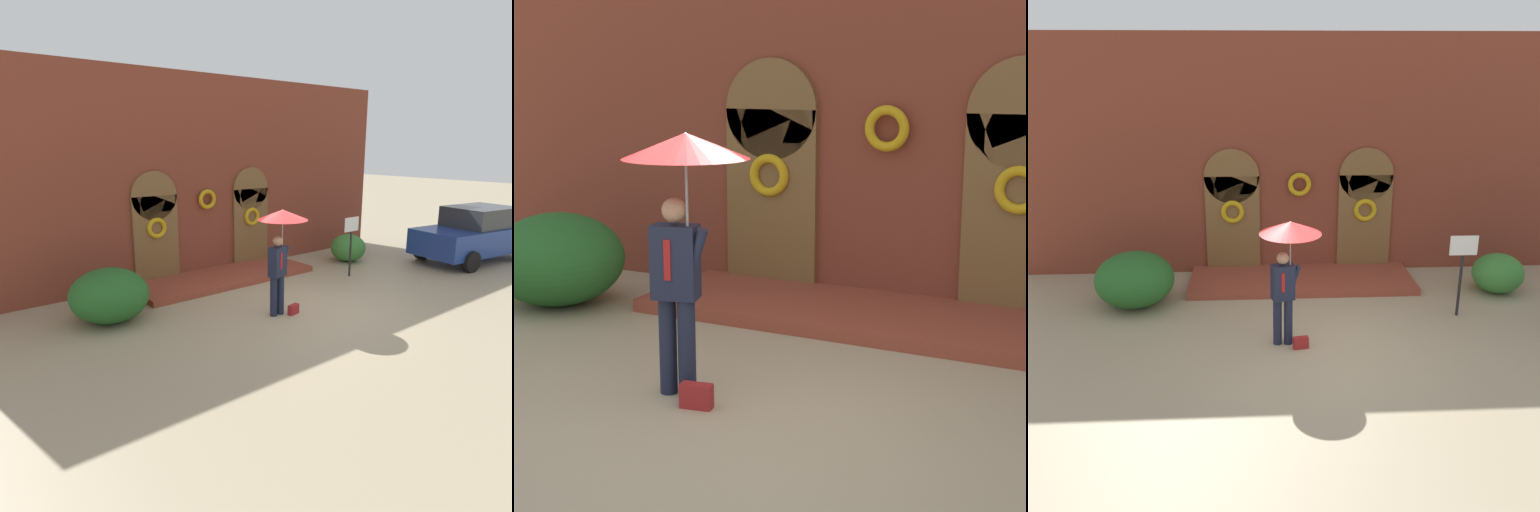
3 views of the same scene
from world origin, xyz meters
TOP-DOWN VIEW (x-y plane):
  - ground_plane at (0.00, 0.00)m, footprint 80.00×80.00m
  - building_facade at (-0.00, 4.15)m, footprint 14.00×2.30m
  - person_with_umbrella at (-0.49, 0.09)m, footprint 1.10×1.10m
  - handbag at (-0.27, -0.11)m, footprint 0.30×0.17m
  - shrub_left at (-3.65, 2.04)m, footprint 1.67×1.69m

SIDE VIEW (x-z plane):
  - ground_plane at x=0.00m, z-range 0.00..0.00m
  - handbag at x=-0.27m, z-range 0.00..0.22m
  - shrub_left at x=-3.65m, z-range 0.00..1.16m
  - person_with_umbrella at x=-0.49m, z-range 0.73..3.09m
  - building_facade at x=0.00m, z-range -0.12..5.48m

